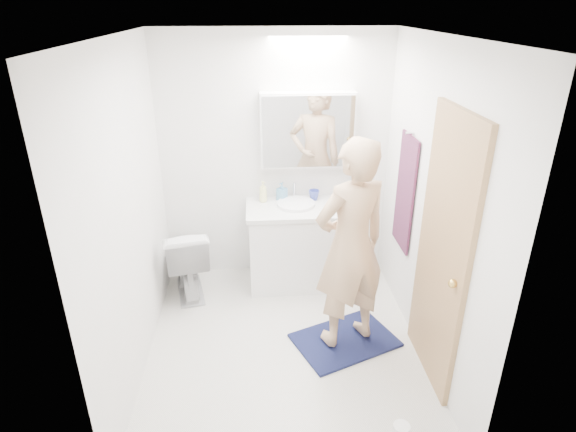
{
  "coord_description": "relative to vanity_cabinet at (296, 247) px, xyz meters",
  "views": [
    {
      "loc": [
        -0.2,
        -3.15,
        2.59
      ],
      "look_at": [
        0.05,
        0.25,
        1.05
      ],
      "focal_mm": 29.59,
      "sensor_mm": 36.0,
      "label": 1
    }
  ],
  "objects": [
    {
      "name": "floor",
      "position": [
        -0.18,
        -0.96,
        -0.39
      ],
      "size": [
        2.5,
        2.5,
        0.0
      ],
      "primitive_type": "plane",
      "color": "silver",
      "rests_on": "ground"
    },
    {
      "name": "ceiling",
      "position": [
        -0.18,
        -0.96,
        2.01
      ],
      "size": [
        2.5,
        2.5,
        0.0
      ],
      "primitive_type": "plane",
      "rotation": [
        3.14,
        0.0,
        0.0
      ],
      "color": "white",
      "rests_on": "floor"
    },
    {
      "name": "wall_back",
      "position": [
        -0.18,
        0.29,
        0.81
      ],
      "size": [
        2.5,
        0.0,
        2.5
      ],
      "primitive_type": "plane",
      "rotation": [
        1.57,
        0.0,
        0.0
      ],
      "color": "white",
      "rests_on": "floor"
    },
    {
      "name": "wall_front",
      "position": [
        -0.18,
        -2.21,
        0.81
      ],
      "size": [
        2.5,
        0.0,
        2.5
      ],
      "primitive_type": "plane",
      "rotation": [
        -1.57,
        0.0,
        0.0
      ],
      "color": "white",
      "rests_on": "floor"
    },
    {
      "name": "wall_left",
      "position": [
        -1.28,
        -0.96,
        0.81
      ],
      "size": [
        0.0,
        2.5,
        2.5
      ],
      "primitive_type": "plane",
      "rotation": [
        1.57,
        0.0,
        1.57
      ],
      "color": "white",
      "rests_on": "floor"
    },
    {
      "name": "wall_right",
      "position": [
        0.92,
        -0.96,
        0.81
      ],
      "size": [
        0.0,
        2.5,
        2.5
      ],
      "primitive_type": "plane",
      "rotation": [
        1.57,
        0.0,
        -1.57
      ],
      "color": "white",
      "rests_on": "floor"
    },
    {
      "name": "vanity_cabinet",
      "position": [
        0.0,
        0.0,
        0.0
      ],
      "size": [
        0.9,
        0.55,
        0.78
      ],
      "primitive_type": "cube",
      "color": "white",
      "rests_on": "floor"
    },
    {
      "name": "countertop",
      "position": [
        0.0,
        -0.0,
        0.41
      ],
      "size": [
        0.95,
        0.58,
        0.04
      ],
      "primitive_type": "cube",
      "color": "silver",
      "rests_on": "vanity_cabinet"
    },
    {
      "name": "sink_basin",
      "position": [
        0.0,
        0.03,
        0.45
      ],
      "size": [
        0.36,
        0.36,
        0.03
      ],
      "primitive_type": "cylinder",
      "color": "white",
      "rests_on": "countertop"
    },
    {
      "name": "faucet",
      "position": [
        0.0,
        0.22,
        0.51
      ],
      "size": [
        0.02,
        0.02,
        0.16
      ],
      "primitive_type": "cylinder",
      "color": "silver",
      "rests_on": "countertop"
    },
    {
      "name": "medicine_cabinet",
      "position": [
        0.12,
        0.21,
        1.11
      ],
      "size": [
        0.88,
        0.14,
        0.7
      ],
      "primitive_type": "cube",
      "color": "white",
      "rests_on": "wall_back"
    },
    {
      "name": "mirror_panel",
      "position": [
        0.12,
        0.13,
        1.11
      ],
      "size": [
        0.84,
        0.01,
        0.66
      ],
      "primitive_type": "cube",
      "color": "silver",
      "rests_on": "medicine_cabinet"
    },
    {
      "name": "toilet",
      "position": [
        -1.05,
        -0.12,
        -0.03
      ],
      "size": [
        0.53,
        0.76,
        0.71
      ],
      "primitive_type": "imported",
      "rotation": [
        0.0,
        0.0,
        3.35
      ],
      "color": "silver",
      "rests_on": "floor"
    },
    {
      "name": "bath_rug",
      "position": [
        0.33,
        -0.97,
        -0.38
      ],
      "size": [
        0.95,
        0.82,
        0.02
      ],
      "primitive_type": "cube",
      "rotation": [
        0.0,
        0.0,
        0.4
      ],
      "color": "#14163E",
      "rests_on": "floor"
    },
    {
      "name": "person",
      "position": [
        0.33,
        -0.97,
        0.51
      ],
      "size": [
        0.73,
        0.62,
        1.71
      ],
      "primitive_type": "imported",
      "rotation": [
        0.0,
        0.0,
        3.54
      ],
      "color": "tan",
      "rests_on": "bath_rug"
    },
    {
      "name": "door",
      "position": [
        0.9,
        -1.31,
        0.61
      ],
      "size": [
        0.04,
        0.8,
        2.0
      ],
      "primitive_type": "cube",
      "color": "tan",
      "rests_on": "wall_right"
    },
    {
      "name": "door_knob",
      "position": [
        0.86,
        -1.61,
        0.56
      ],
      "size": [
        0.06,
        0.06,
        0.06
      ],
      "primitive_type": "sphere",
      "color": "gold",
      "rests_on": "door"
    },
    {
      "name": "towel",
      "position": [
        0.9,
        -0.41,
        0.71
      ],
      "size": [
        0.02,
        0.42,
        1.0
      ],
      "primitive_type": "cube",
      "color": "#13273E",
      "rests_on": "wall_right"
    },
    {
      "name": "towel_hook",
      "position": [
        0.88,
        -0.41,
        1.23
      ],
      "size": [
        0.07,
        0.02,
        0.02
      ],
      "primitive_type": "cylinder",
      "rotation": [
        0.0,
        1.57,
        0.0
      ],
      "color": "silver",
      "rests_on": "wall_right"
    },
    {
      "name": "soap_bottle_a",
      "position": [
        -0.31,
        0.15,
        0.53
      ],
      "size": [
        0.11,
        0.11,
        0.21
      ],
      "primitive_type": "imported",
      "rotation": [
        0.0,
        0.0,
        0.64
      ],
      "color": "#E8E896",
      "rests_on": "countertop"
    },
    {
      "name": "soap_bottle_b",
      "position": [
        -0.13,
        0.18,
        0.52
      ],
      "size": [
        0.11,
        0.11,
        0.18
      ],
      "primitive_type": "imported",
      "rotation": [
        0.0,
        0.0,
        -0.73
      ],
      "color": "#5996BF",
      "rests_on": "countertop"
    },
    {
      "name": "toothbrush_cup",
      "position": [
        0.19,
        0.16,
        0.48
      ],
      "size": [
        0.11,
        0.11,
        0.1
      ],
      "primitive_type": "imported",
      "rotation": [
        0.0,
        0.0,
        0.09
      ],
      "color": "#3846A8",
      "rests_on": "countertop"
    },
    {
      "name": "toilet_paper_roll",
      "position": [
        0.52,
        -1.95,
        -0.34
      ],
      "size": [
        0.11,
        0.11,
        0.1
      ],
      "primitive_type": "cylinder",
      "color": "white",
      "rests_on": "floor"
    }
  ]
}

